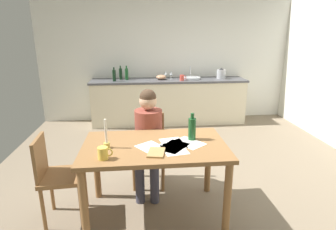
{
  "coord_description": "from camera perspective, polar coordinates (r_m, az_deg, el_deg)",
  "views": [
    {
      "loc": [
        -0.57,
        -3.22,
        1.8
      ],
      "look_at": [
        -0.25,
        -0.07,
        0.85
      ],
      "focal_mm": 29.43,
      "sensor_mm": 36.0,
      "label": 1
    }
  ],
  "objects": [
    {
      "name": "wine_glass_near_sink",
      "position": [
        5.7,
        0.65,
        8.71
      ],
      "size": [
        0.07,
        0.07,
        0.15
      ],
      "color": "silver",
      "rests_on": "kitchen_counter"
    },
    {
      "name": "paper_bill",
      "position": [
        2.71,
        4.29,
        -5.74
      ],
      "size": [
        0.35,
        0.36,
        0.0
      ],
      "primitive_type": "cube",
      "rotation": [
        0.0,
        0.0,
        0.66
      ],
      "color": "white",
      "rests_on": "dining_table"
    },
    {
      "name": "wine_bottle_on_table",
      "position": [
        2.75,
        5.01,
        -2.8
      ],
      "size": [
        0.08,
        0.08,
        0.28
      ],
      "color": "#194C23",
      "rests_on": "dining_table"
    },
    {
      "name": "dining_table",
      "position": [
        2.71,
        -2.75,
        -8.24
      ],
      "size": [
        1.38,
        0.85,
        0.77
      ],
      "color": "olive",
      "rests_on": "ground"
    },
    {
      "name": "bottle_wine_red",
      "position": [
        5.58,
        -8.56,
        8.44
      ],
      "size": [
        0.06,
        0.06,
        0.28
      ],
      "color": "#194C23",
      "rests_on": "kitchen_counter"
    },
    {
      "name": "paper_letter",
      "position": [
        2.62,
        1.16,
        -6.54
      ],
      "size": [
        0.35,
        0.36,
        0.0
      ],
      "primitive_type": "cube",
      "rotation": [
        0.0,
        0.0,
        -0.67
      ],
      "color": "white",
      "rests_on": "dining_table"
    },
    {
      "name": "book_magazine",
      "position": [
        2.48,
        -2.46,
        -7.76
      ],
      "size": [
        0.18,
        0.23,
        0.02
      ],
      "primitive_type": "cube",
      "rotation": [
        0.0,
        0.0,
        -0.19
      ],
      "color": "#AB844D",
      "rests_on": "dining_table"
    },
    {
      "name": "sink_unit",
      "position": [
        5.63,
        4.87,
        7.66
      ],
      "size": [
        0.36,
        0.36,
        0.24
      ],
      "color": "#B2B7BC",
      "rests_on": "kitchen_counter"
    },
    {
      "name": "paper_notice",
      "position": [
        2.69,
        1.04,
        -5.89
      ],
      "size": [
        0.26,
        0.33,
        0.0
      ],
      "primitive_type": "cube",
      "rotation": [
        0.0,
        0.0,
        0.2
      ],
      "color": "white",
      "rests_on": "dining_table"
    },
    {
      "name": "paper_envelope",
      "position": [
        2.57,
        1.25,
        -7.01
      ],
      "size": [
        0.26,
        0.33,
        0.0
      ],
      "primitive_type": "cube",
      "rotation": [
        0.0,
        0.0,
        0.19
      ],
      "color": "white",
      "rests_on": "dining_table"
    },
    {
      "name": "bottle_vinegar",
      "position": [
        5.63,
        -9.78,
        8.43
      ],
      "size": [
        0.06,
        0.06,
        0.27
      ],
      "color": "black",
      "rests_on": "kitchen_counter"
    },
    {
      "name": "paper_receipt",
      "position": [
        2.59,
        -3.31,
        -6.81
      ],
      "size": [
        0.34,
        0.36,
        0.0
      ],
      "primitive_type": "cube",
      "rotation": [
        0.0,
        0.0,
        0.61
      ],
      "color": "white",
      "rests_on": "dining_table"
    },
    {
      "name": "bottle_oil",
      "position": [
        5.45,
        -11.09,
        8.07
      ],
      "size": [
        0.06,
        0.06,
        0.27
      ],
      "color": "black",
      "rests_on": "kitchen_counter"
    },
    {
      "name": "candlestick",
      "position": [
        2.62,
        -12.65,
        -5.07
      ],
      "size": [
        0.06,
        0.06,
        0.28
      ],
      "color": "gold",
      "rests_on": "dining_table"
    },
    {
      "name": "chair_at_table",
      "position": [
        3.39,
        -3.91,
        -6.31
      ],
      "size": [
        0.44,
        0.44,
        0.86
      ],
      "color": "olive",
      "rests_on": "ground"
    },
    {
      "name": "person_seated",
      "position": [
        3.18,
        -4.11,
        -4.03
      ],
      "size": [
        0.36,
        0.61,
        1.19
      ],
      "color": "brown",
      "rests_on": "ground"
    },
    {
      "name": "coffee_mug",
      "position": [
        2.42,
        -13.26,
        -7.7
      ],
      "size": [
        0.13,
        0.09,
        0.11
      ],
      "color": "#F2CC4C",
      "rests_on": "dining_table"
    },
    {
      "name": "wall_back",
      "position": [
        5.87,
        -0.18,
        11.8
      ],
      "size": [
        5.2,
        0.12,
        2.6
      ],
      "primitive_type": "cube",
      "color": "silver",
      "rests_on": "ground"
    },
    {
      "name": "stovetop_kettle",
      "position": [
        5.76,
        10.95,
        8.38
      ],
      "size": [
        0.18,
        0.18,
        0.22
      ],
      "color": "#B7BABF",
      "rests_on": "kitchen_counter"
    },
    {
      "name": "ground_plane",
      "position": [
        3.75,
        3.79,
        -12.44
      ],
      "size": [
        5.2,
        5.2,
        0.04
      ],
      "primitive_type": "cube",
      "color": "#7A6B56"
    },
    {
      "name": "teacup_on_counter",
      "position": [
        5.44,
        2.94,
        7.73
      ],
      "size": [
        0.13,
        0.09,
        0.11
      ],
      "color": "#D84C3F",
      "rests_on": "kitchen_counter"
    },
    {
      "name": "wine_glass_by_kettle",
      "position": [
        5.69,
        -0.47,
        8.69
      ],
      "size": [
        0.07,
        0.07,
        0.15
      ],
      "color": "silver",
      "rests_on": "kitchen_counter"
    },
    {
      "name": "mixing_bowl",
      "position": [
        5.57,
        -1.42,
        7.85
      ],
      "size": [
        0.2,
        0.2,
        0.09
      ],
      "primitive_type": "ellipsoid",
      "color": "tan",
      "rests_on": "kitchen_counter"
    },
    {
      "name": "kitchen_counter",
      "position": [
        5.66,
        0.18,
        2.89
      ],
      "size": [
        3.1,
        0.64,
        0.9
      ],
      "color": "beige",
      "rests_on": "ground"
    },
    {
      "name": "chair_side_empty",
      "position": [
        2.91,
        -22.17,
        -11.32
      ],
      "size": [
        0.43,
        0.43,
        0.88
      ],
      "color": "olive",
      "rests_on": "ground"
    }
  ]
}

